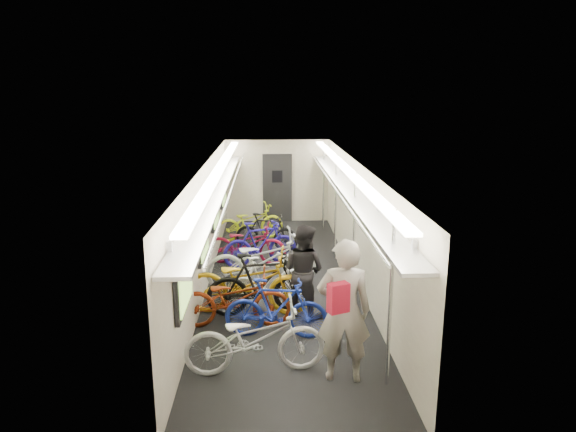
{
  "coord_description": "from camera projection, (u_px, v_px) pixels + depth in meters",
  "views": [
    {
      "loc": [
        -0.3,
        -9.79,
        3.79
      ],
      "look_at": [
        0.14,
        0.91,
        1.15
      ],
      "focal_mm": 32.0,
      "sensor_mm": 36.0,
      "label": 1
    }
  ],
  "objects": [
    {
      "name": "train_car_shell",
      "position": [
        264.0,
        195.0,
        10.7
      ],
      "size": [
        10.0,
        10.0,
        10.0
      ],
      "color": "black",
      "rests_on": "ground"
    },
    {
      "name": "bicycle_0",
      "position": [
        255.0,
        338.0,
        6.97
      ],
      "size": [
        1.98,
        0.84,
        1.01
      ],
      "primitive_type": "imported",
      "rotation": [
        0.0,
        0.0,
        1.66
      ],
      "color": "silver",
      "rests_on": "ground"
    },
    {
      "name": "bicycle_1",
      "position": [
        276.0,
        308.0,
        7.96
      ],
      "size": [
        1.67,
        0.66,
        0.98
      ],
      "primitive_type": "imported",
      "rotation": [
        0.0,
        0.0,
        1.44
      ],
      "color": "navy",
      "rests_on": "ground"
    },
    {
      "name": "bicycle_2",
      "position": [
        234.0,
        299.0,
        8.34
      ],
      "size": [
        1.85,
        0.66,
        0.97
      ],
      "primitive_type": "imported",
      "rotation": [
        0.0,
        0.0,
        1.56
      ],
      "color": "maroon",
      "rests_on": "ground"
    },
    {
      "name": "bicycle_3",
      "position": [
        261.0,
        284.0,
        8.77
      ],
      "size": [
        1.91,
        0.72,
        1.12
      ],
      "primitive_type": "imported",
      "rotation": [
        0.0,
        0.0,
        1.68
      ],
      "color": "black",
      "rests_on": "ground"
    },
    {
      "name": "bicycle_4",
      "position": [
        248.0,
        282.0,
        8.82
      ],
      "size": [
        2.24,
        0.99,
        1.14
      ],
      "primitive_type": "imported",
      "rotation": [
        0.0,
        0.0,
        1.46
      ],
      "color": "#C89312",
      "rests_on": "ground"
    },
    {
      "name": "bicycle_5",
      "position": [
        266.0,
        280.0,
        9.17
      ],
      "size": [
        1.64,
        1.02,
        0.96
      ],
      "primitive_type": "imported",
      "rotation": [
        0.0,
        0.0,
        1.96
      ],
      "color": "white",
      "rests_on": "ground"
    },
    {
      "name": "bicycle_6",
      "position": [
        262.0,
        260.0,
        9.97
      ],
      "size": [
        2.27,
        1.09,
        1.15
      ],
      "primitive_type": "imported",
      "rotation": [
        0.0,
        0.0,
        1.72
      ],
      "color": "#B8B9BD",
      "rests_on": "ground"
    },
    {
      "name": "bicycle_7",
      "position": [
        260.0,
        244.0,
        11.25
      ],
      "size": [
        1.75,
        0.97,
        1.01
      ],
      "primitive_type": "imported",
      "rotation": [
        0.0,
        0.0,
        1.88
      ],
      "color": "navy",
      "rests_on": "ground"
    },
    {
      "name": "bicycle_8",
      "position": [
        246.0,
        244.0,
        11.38
      ],
      "size": [
        1.86,
        0.88,
        0.94
      ],
      "primitive_type": "imported",
      "rotation": [
        0.0,
        0.0,
        1.42
      ],
      "color": "maroon",
      "rests_on": "ground"
    },
    {
      "name": "bicycle_9",
      "position": [
        266.0,
        232.0,
        12.32
      ],
      "size": [
        1.61,
        0.81,
        0.93
      ],
      "primitive_type": "imported",
      "rotation": [
        0.0,
        0.0,
        1.31
      ],
      "color": "black",
      "rests_on": "ground"
    },
    {
      "name": "bicycle_10",
      "position": [
        250.0,
        222.0,
        13.25
      ],
      "size": [
        1.89,
        1.16,
        0.94
      ],
      "primitive_type": "imported",
      "rotation": [
        0.0,
        0.0,
        1.9
      ],
      "color": "#B0C312",
      "rests_on": "ground"
    },
    {
      "name": "passenger_near",
      "position": [
        344.0,
        311.0,
        6.7
      ],
      "size": [
        0.75,
        0.53,
        1.96
      ],
      "primitive_type": "imported",
      "rotation": [
        0.0,
        0.0,
        3.06
      ],
      "color": "gray",
      "rests_on": "ground"
    },
    {
      "name": "passenger_mid",
      "position": [
        303.0,
        270.0,
        8.73
      ],
      "size": [
        0.99,
        0.95,
        1.61
      ],
      "primitive_type": "imported",
      "rotation": [
        0.0,
        0.0,
        2.52
      ],
      "color": "black",
      "rests_on": "ground"
    },
    {
      "name": "backpack",
      "position": [
        338.0,
        298.0,
        6.37
      ],
      "size": [
        0.29,
        0.23,
        0.38
      ],
      "primitive_type": "cube",
      "rotation": [
        0.0,
        0.0,
        0.39
      ],
      "color": "#A31025",
      "rests_on": "passenger_near"
    }
  ]
}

